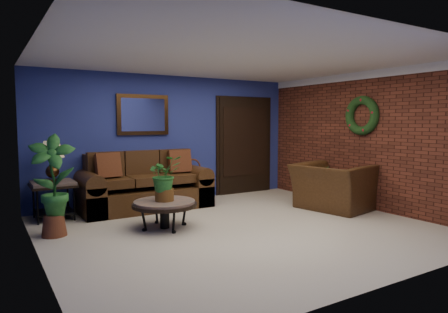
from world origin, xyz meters
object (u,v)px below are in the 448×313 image
end_table (53,190)px  table_lamp (52,156)px  side_chair (195,178)px  sofa (144,190)px  armchair (333,187)px  coffee_table (165,205)px

end_table → table_lamp: bearing=135.0°
side_chair → table_lamp: bearing=-173.7°
sofa → armchair: 3.45m
end_table → armchair: armchair is taller
end_table → side_chair: 2.62m
table_lamp → armchair: (4.45, -1.85, -0.62)m
side_chair → sofa: bearing=-173.7°
side_chair → armchair: bearing=-41.3°
end_table → armchair: (4.45, -1.85, -0.06)m
coffee_table → side_chair: side_chair is taller
coffee_table → end_table: (-1.33, 1.46, 0.12)m
end_table → coffee_table: bearing=-47.7°
armchair → end_table: bearing=56.3°
end_table → side_chair: bearing=1.4°
coffee_table → side_chair: 2.00m
end_table → sofa: bearing=1.4°
sofa → end_table: (-1.56, -0.04, 0.13)m
table_lamp → side_chair: 2.68m
sofa → armchair: size_ratio=1.84×
side_chair → armchair: 2.65m
sofa → armchair: (2.89, -1.89, 0.07)m
side_chair → coffee_table: bearing=-125.3°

